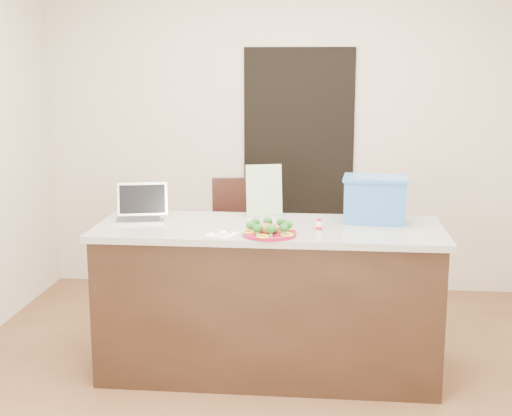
# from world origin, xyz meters

# --- Properties ---
(ground) EXTENTS (4.00, 4.00, 0.00)m
(ground) POSITION_xyz_m (0.00, 0.00, 0.00)
(ground) COLOR brown
(ground) RESTS_ON ground
(room_shell) EXTENTS (4.00, 4.00, 4.00)m
(room_shell) POSITION_xyz_m (0.00, 0.00, 1.62)
(room_shell) COLOR white
(room_shell) RESTS_ON ground
(doorway) EXTENTS (0.90, 0.02, 2.00)m
(doorway) POSITION_xyz_m (0.10, 1.98, 1.00)
(doorway) COLOR black
(doorway) RESTS_ON ground
(island) EXTENTS (2.06, 0.76, 0.92)m
(island) POSITION_xyz_m (0.00, 0.25, 0.46)
(island) COLOR black
(island) RESTS_ON ground
(plate) EXTENTS (0.31, 0.31, 0.02)m
(plate) POSITION_xyz_m (0.02, 0.01, 0.93)
(plate) COLOR maroon
(plate) RESTS_ON island
(meatballs) EXTENTS (0.12, 0.12, 0.05)m
(meatballs) POSITION_xyz_m (0.02, 0.01, 0.96)
(meatballs) COLOR brown
(meatballs) RESTS_ON plate
(broccoli) EXTENTS (0.26, 0.26, 0.05)m
(broccoli) POSITION_xyz_m (0.02, 0.01, 0.98)
(broccoli) COLOR #134713
(broccoli) RESTS_ON plate
(pepper_rings) EXTENTS (0.29, 0.30, 0.01)m
(pepper_rings) POSITION_xyz_m (0.02, 0.01, 0.94)
(pepper_rings) COLOR yellow
(pepper_rings) RESTS_ON plate
(napkin) EXTENTS (0.19, 0.19, 0.01)m
(napkin) POSITION_xyz_m (-0.24, -0.00, 0.92)
(napkin) COLOR white
(napkin) RESTS_ON island
(fork) EXTENTS (0.08, 0.14, 0.00)m
(fork) POSITION_xyz_m (-0.26, 0.01, 0.93)
(fork) COLOR silver
(fork) RESTS_ON napkin
(knife) EXTENTS (0.04, 0.17, 0.01)m
(knife) POSITION_xyz_m (-0.21, -0.02, 0.93)
(knife) COLOR silver
(knife) RESTS_ON napkin
(yogurt_bottle) EXTENTS (0.04, 0.04, 0.08)m
(yogurt_bottle) POSITION_xyz_m (0.30, 0.11, 0.95)
(yogurt_bottle) COLOR silver
(yogurt_bottle) RESTS_ON island
(laptop) EXTENTS (0.35, 0.31, 0.22)m
(laptop) POSITION_xyz_m (-0.81, 0.35, 0.98)
(laptop) COLOR silver
(laptop) RESTS_ON island
(leaflet) EXTENTS (0.23, 0.11, 0.32)m
(leaflet) POSITION_xyz_m (-0.06, 0.54, 1.08)
(leaflet) COLOR silver
(leaflet) RESTS_ON island
(blue_box) EXTENTS (0.40, 0.30, 0.28)m
(blue_box) POSITION_xyz_m (0.63, 0.43, 1.06)
(blue_box) COLOR #2E63A8
(blue_box) RESTS_ON island
(chair) EXTENTS (0.54, 0.54, 1.05)m
(chair) POSITION_xyz_m (-0.27, 1.13, 0.60)
(chair) COLOR black
(chair) RESTS_ON ground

